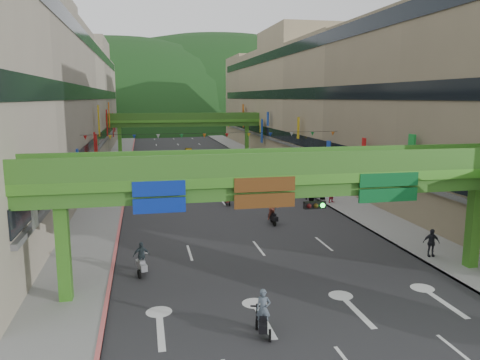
{
  "coord_description": "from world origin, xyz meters",
  "views": [
    {
      "loc": [
        -7.13,
        -16.36,
        9.69
      ],
      "look_at": [
        0.0,
        18.0,
        3.5
      ],
      "focal_mm": 35.0,
      "sensor_mm": 36.0,
      "label": 1
    }
  ],
  "objects_px": {
    "car_yellow": "(189,152)",
    "scooter_rider_mid": "(273,210)",
    "scooter_rider_near": "(263,314)",
    "car_silver": "(184,177)",
    "pedestrian_red": "(333,195)",
    "overpass_near": "(310,189)"
  },
  "relations": [
    {
      "from": "car_yellow",
      "to": "scooter_rider_mid",
      "type": "bearing_deg",
      "value": -84.7
    },
    {
      "from": "scooter_rider_near",
      "to": "car_silver",
      "type": "bearing_deg",
      "value": 90.23
    },
    {
      "from": "scooter_rider_near",
      "to": "pedestrian_red",
      "type": "distance_m",
      "value": 25.36
    },
    {
      "from": "overpass_near",
      "to": "car_silver",
      "type": "xyz_separation_m",
      "value": [
        -3.63,
        31.11,
        -4.47
      ]
    },
    {
      "from": "scooter_rider_mid",
      "to": "scooter_rider_near",
      "type": "bearing_deg",
      "value": -107.08
    },
    {
      "from": "pedestrian_red",
      "to": "overpass_near",
      "type": "bearing_deg",
      "value": -137.32
    },
    {
      "from": "scooter_rider_mid",
      "to": "car_yellow",
      "type": "xyz_separation_m",
      "value": [
        -2.21,
        44.21,
        -0.44
      ]
    },
    {
      "from": "overpass_near",
      "to": "car_silver",
      "type": "relative_size",
      "value": 6.23
    },
    {
      "from": "car_silver",
      "to": "car_yellow",
      "type": "distance_m",
      "value": 25.38
    },
    {
      "from": "scooter_rider_near",
      "to": "car_silver",
      "type": "distance_m",
      "value": 35.49
    },
    {
      "from": "pedestrian_red",
      "to": "car_silver",
      "type": "bearing_deg",
      "value": 112.32
    },
    {
      "from": "scooter_rider_near",
      "to": "pedestrian_red",
      "type": "bearing_deg",
      "value": 60.86
    },
    {
      "from": "car_silver",
      "to": "pedestrian_red",
      "type": "relative_size",
      "value": 2.72
    },
    {
      "from": "scooter_rider_mid",
      "to": "car_yellow",
      "type": "bearing_deg",
      "value": 92.86
    },
    {
      "from": "overpass_near",
      "to": "scooter_rider_mid",
      "type": "height_order",
      "value": "overpass_near"
    },
    {
      "from": "scooter_rider_near",
      "to": "scooter_rider_mid",
      "type": "relative_size",
      "value": 0.9
    },
    {
      "from": "scooter_rider_near",
      "to": "scooter_rider_mid",
      "type": "distance_m",
      "value": 17.24
    },
    {
      "from": "scooter_rider_mid",
      "to": "pedestrian_red",
      "type": "bearing_deg",
      "value": 37.91
    },
    {
      "from": "overpass_near",
      "to": "pedestrian_red",
      "type": "distance_m",
      "value": 20.34
    },
    {
      "from": "scooter_rider_near",
      "to": "car_silver",
      "type": "height_order",
      "value": "scooter_rider_near"
    },
    {
      "from": "scooter_rider_mid",
      "to": "pedestrian_red",
      "type": "xyz_separation_m",
      "value": [
        7.29,
        5.68,
        -0.33
      ]
    },
    {
      "from": "scooter_rider_mid",
      "to": "car_silver",
      "type": "distance_m",
      "value": 19.72
    }
  ]
}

